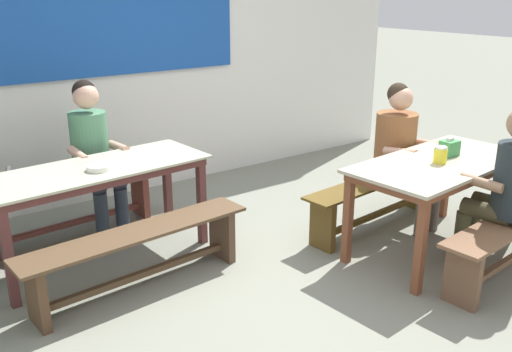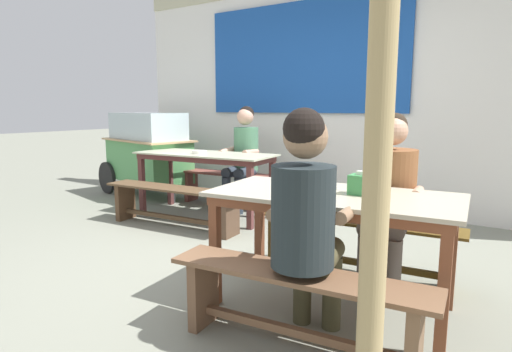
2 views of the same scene
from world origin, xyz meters
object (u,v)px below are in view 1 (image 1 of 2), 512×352
object	(u,v)px
bench_near_back	(374,197)
person_right_near_table	(402,147)
dining_table_far	(96,177)
condiment_jar	(440,155)
tissue_box	(449,148)
bench_near_front	(507,240)
person_near_front	(510,179)
soup_bowl	(99,168)
bench_far_front	(139,251)
bench_far_back	(70,202)
dining_table_near	(439,170)
person_center_facing	(93,149)

from	to	relation	value
bench_near_back	person_right_near_table	distance (m)	0.50
dining_table_far	condiment_jar	bearing A→B (deg)	-33.59
person_right_near_table	tissue_box	size ratio (longest dim) A/B	8.50
bench_near_front	person_near_front	distance (m)	0.46
person_right_near_table	soup_bowl	size ratio (longest dim) A/B	7.23
person_right_near_table	bench_far_front	bearing A→B (deg)	173.61
dining_table_far	soup_bowl	distance (m)	0.14
tissue_box	condiment_jar	xyz separation A→B (m)	(-0.22, -0.08, 0.00)
bench_far_back	bench_near_back	xyz separation A→B (m)	(2.21, -1.40, -0.02)
bench_far_front	soup_bowl	distance (m)	0.70
dining_table_near	person_right_near_table	xyz separation A→B (m)	(0.20, 0.54, 0.03)
bench_near_front	bench_far_front	bearing A→B (deg)	147.88
bench_far_back	condiment_jar	bearing A→B (deg)	-42.52
bench_near_front	condiment_jar	world-z (taller)	condiment_jar
bench_far_front	person_near_front	size ratio (longest dim) A/B	1.32
condiment_jar	dining_table_near	bearing A→B (deg)	30.22
bench_far_back	bench_far_front	size ratio (longest dim) A/B	0.93
person_right_near_table	person_center_facing	size ratio (longest dim) A/B	0.96
dining_table_near	person_center_facing	bearing A→B (deg)	136.39
bench_far_back	bench_near_front	distance (m)	3.47
dining_table_far	person_near_front	size ratio (longest dim) A/B	1.34
bench_far_back	person_right_near_table	xyz separation A→B (m)	(2.47, -1.44, 0.41)
bench_far_back	tissue_box	bearing A→B (deg)	-38.68
bench_far_front	person_right_near_table	bearing A→B (deg)	-6.39
soup_bowl	bench_near_front	bearing A→B (deg)	-39.75
dining_table_near	bench_near_back	xyz separation A→B (m)	(-0.06, 0.59, -0.40)
bench_near_back	bench_near_front	distance (m)	1.18
dining_table_far	bench_far_back	bearing A→B (deg)	94.62
condiment_jar	bench_far_back	bearing A→B (deg)	137.48
person_right_near_table	tissue_box	xyz separation A→B (m)	(-0.04, -0.50, 0.11)
bench_far_back	bench_near_back	size ratio (longest dim) A/B	1.00
person_right_near_table	person_near_front	world-z (taller)	person_near_front
soup_bowl	person_right_near_table	bearing A→B (deg)	-17.51
person_near_front	soup_bowl	size ratio (longest dim) A/B	7.43
person_right_near_table	soup_bowl	xyz separation A→B (m)	(-2.42, 0.76, 0.07)
dining_table_far	dining_table_near	xyz separation A→B (m)	(2.22, -1.40, 0.00)
dining_table_near	bench_far_front	xyz separation A→B (m)	(-2.17, 0.81, -0.39)
person_center_facing	soup_bowl	distance (m)	0.66
bench_far_front	person_center_facing	distance (m)	1.23
dining_table_near	person_center_facing	size ratio (longest dim) A/B	1.22
bench_far_front	bench_near_front	distance (m)	2.63
dining_table_near	bench_near_front	bearing A→B (deg)	-84.63
bench_near_back	tissue_box	distance (m)	0.79
bench_far_front	condiment_jar	xyz separation A→B (m)	(2.11, -0.85, 0.53)
bench_near_front	soup_bowl	size ratio (longest dim) A/B	8.35
bench_far_back	bench_far_front	distance (m)	1.18
person_near_front	bench_near_back	bearing A→B (deg)	96.53
bench_far_front	person_right_near_table	size ratio (longest dim) A/B	1.35
person_near_front	condiment_jar	distance (m)	0.52
person_center_facing	tissue_box	size ratio (longest dim) A/B	8.87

